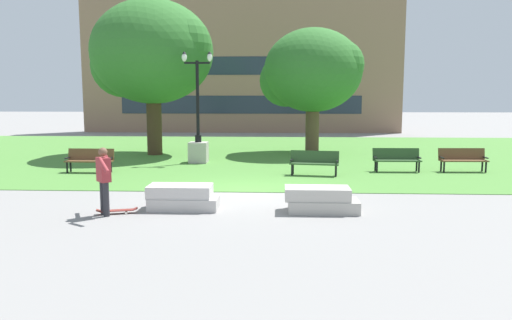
{
  "coord_description": "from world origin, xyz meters",
  "views": [
    {
      "loc": [
        1.0,
        -15.06,
        3.01
      ],
      "look_at": [
        0.36,
        -1.4,
        1.2
      ],
      "focal_mm": 35.0,
      "sensor_mm": 36.0,
      "label": 1
    }
  ],
  "objects_px": {
    "person_skateboarder": "(104,177)",
    "park_bench_far_right": "(463,158)",
    "skateboard": "(117,210)",
    "lamp_post_center": "(198,140)",
    "park_bench_near_right": "(90,159)",
    "park_bench_near_left": "(314,161)",
    "park_bench_far_left": "(397,158)",
    "concrete_block_left": "(320,200)",
    "concrete_block_center": "(182,197)"
  },
  "relations": [
    {
      "from": "person_skateboarder",
      "to": "park_bench_far_right",
      "type": "bearing_deg",
      "value": 33.48
    },
    {
      "from": "skateboard",
      "to": "lamp_post_center",
      "type": "xyz_separation_m",
      "value": [
        0.54,
        9.47,
        0.92
      ]
    },
    {
      "from": "skateboard",
      "to": "park_bench_near_right",
      "type": "bearing_deg",
      "value": 116.02
    },
    {
      "from": "park_bench_near_left",
      "to": "park_bench_far_left",
      "type": "bearing_deg",
      "value": 17.77
    },
    {
      "from": "person_skateboarder",
      "to": "lamp_post_center",
      "type": "relative_size",
      "value": 0.35
    },
    {
      "from": "concrete_block_left",
      "to": "lamp_post_center",
      "type": "height_order",
      "value": "lamp_post_center"
    },
    {
      "from": "park_bench_near_left",
      "to": "park_bench_far_right",
      "type": "xyz_separation_m",
      "value": [
        5.81,
        1.15,
        0.0
      ]
    },
    {
      "from": "park_bench_far_left",
      "to": "lamp_post_center",
      "type": "relative_size",
      "value": 0.37
    },
    {
      "from": "park_bench_near_left",
      "to": "park_bench_near_right",
      "type": "bearing_deg",
      "value": 177.92
    },
    {
      "from": "concrete_block_center",
      "to": "skateboard",
      "type": "xyz_separation_m",
      "value": [
        -1.55,
        -0.62,
        -0.22
      ]
    },
    {
      "from": "park_bench_far_left",
      "to": "lamp_post_center",
      "type": "height_order",
      "value": "lamp_post_center"
    },
    {
      "from": "person_skateboarder",
      "to": "lamp_post_center",
      "type": "height_order",
      "value": "lamp_post_center"
    },
    {
      "from": "concrete_block_center",
      "to": "park_bench_far_right",
      "type": "relative_size",
      "value": 1.01
    },
    {
      "from": "concrete_block_center",
      "to": "park_bench_near_right",
      "type": "bearing_deg",
      "value": 128.7
    },
    {
      "from": "person_skateboarder",
      "to": "park_bench_far_right",
      "type": "relative_size",
      "value": 0.94
    },
    {
      "from": "concrete_block_left",
      "to": "park_bench_near_left",
      "type": "bearing_deg",
      "value": 87.67
    },
    {
      "from": "person_skateboarder",
      "to": "lamp_post_center",
      "type": "distance_m",
      "value": 9.7
    },
    {
      "from": "concrete_block_left",
      "to": "skateboard",
      "type": "relative_size",
      "value": 1.82
    },
    {
      "from": "park_bench_near_right",
      "to": "park_bench_far_left",
      "type": "height_order",
      "value": "same"
    },
    {
      "from": "skateboard",
      "to": "park_bench_far_left",
      "type": "relative_size",
      "value": 0.57
    },
    {
      "from": "park_bench_near_left",
      "to": "park_bench_far_left",
      "type": "height_order",
      "value": "same"
    },
    {
      "from": "skateboard",
      "to": "park_bench_near_right",
      "type": "height_order",
      "value": "park_bench_near_right"
    },
    {
      "from": "park_bench_near_left",
      "to": "concrete_block_left",
      "type": "bearing_deg",
      "value": -92.33
    },
    {
      "from": "park_bench_near_left",
      "to": "park_bench_far_left",
      "type": "relative_size",
      "value": 1.03
    },
    {
      "from": "park_bench_far_right",
      "to": "person_skateboarder",
      "type": "bearing_deg",
      "value": -146.52
    },
    {
      "from": "concrete_block_left",
      "to": "lamp_post_center",
      "type": "relative_size",
      "value": 0.39
    },
    {
      "from": "concrete_block_left",
      "to": "park_bench_far_right",
      "type": "bearing_deg",
      "value": 48.77
    },
    {
      "from": "concrete_block_center",
      "to": "person_skateboarder",
      "type": "height_order",
      "value": "person_skateboarder"
    },
    {
      "from": "concrete_block_left",
      "to": "park_bench_far_left",
      "type": "distance_m",
      "value": 7.64
    },
    {
      "from": "concrete_block_center",
      "to": "skateboard",
      "type": "relative_size",
      "value": 1.77
    },
    {
      "from": "concrete_block_center",
      "to": "park_bench_far_left",
      "type": "bearing_deg",
      "value": 43.14
    },
    {
      "from": "concrete_block_center",
      "to": "concrete_block_left",
      "type": "distance_m",
      "value": 3.62
    },
    {
      "from": "park_bench_near_left",
      "to": "lamp_post_center",
      "type": "bearing_deg",
      "value": 146.33
    },
    {
      "from": "park_bench_near_left",
      "to": "park_bench_far_right",
      "type": "bearing_deg",
      "value": 11.15
    },
    {
      "from": "concrete_block_center",
      "to": "skateboard",
      "type": "height_order",
      "value": "concrete_block_center"
    },
    {
      "from": "skateboard",
      "to": "concrete_block_left",
      "type": "bearing_deg",
      "value": 5.28
    },
    {
      "from": "concrete_block_left",
      "to": "park_bench_far_right",
      "type": "height_order",
      "value": "park_bench_far_right"
    },
    {
      "from": "concrete_block_center",
      "to": "park_bench_far_left",
      "type": "relative_size",
      "value": 1.01
    },
    {
      "from": "park_bench_far_left",
      "to": "park_bench_far_right",
      "type": "height_order",
      "value": "same"
    },
    {
      "from": "park_bench_near_right",
      "to": "park_bench_far_left",
      "type": "xyz_separation_m",
      "value": [
        11.85,
        0.73,
        0.0
      ]
    },
    {
      "from": "park_bench_near_right",
      "to": "park_bench_near_left",
      "type": "bearing_deg",
      "value": -2.08
    },
    {
      "from": "person_skateboarder",
      "to": "lamp_post_center",
      "type": "bearing_deg",
      "value": 85.41
    },
    {
      "from": "skateboard",
      "to": "park_bench_far_right",
      "type": "xyz_separation_m",
      "value": [
        11.22,
        7.38,
        0.45
      ]
    },
    {
      "from": "skateboard",
      "to": "concrete_block_center",
      "type": "bearing_deg",
      "value": 21.74
    },
    {
      "from": "park_bench_near_left",
      "to": "park_bench_far_right",
      "type": "relative_size",
      "value": 1.02
    },
    {
      "from": "park_bench_near_left",
      "to": "lamp_post_center",
      "type": "xyz_separation_m",
      "value": [
        -4.86,
        3.24,
        0.47
      ]
    },
    {
      "from": "person_skateboarder",
      "to": "concrete_block_left",
      "type": "bearing_deg",
      "value": 7.09
    },
    {
      "from": "park_bench_near_left",
      "to": "park_bench_far_left",
      "type": "distance_m",
      "value": 3.42
    },
    {
      "from": "park_bench_far_left",
      "to": "park_bench_far_right",
      "type": "xyz_separation_m",
      "value": [
        2.56,
        0.1,
        0.0
      ]
    },
    {
      "from": "park_bench_far_left",
      "to": "lamp_post_center",
      "type": "xyz_separation_m",
      "value": [
        -8.12,
        2.2,
        0.47
      ]
    }
  ]
}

